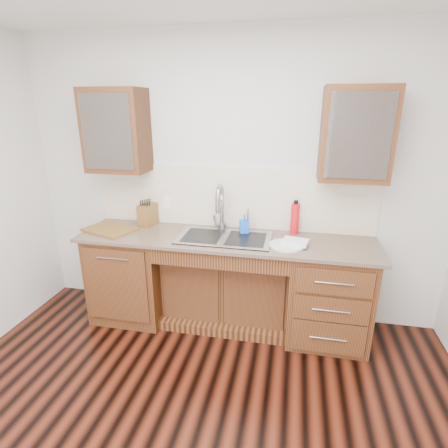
% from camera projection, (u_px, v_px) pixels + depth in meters
% --- Properties ---
extents(wall_back, '(4.00, 0.10, 2.70)m').
position_uv_depth(wall_back, '(232.00, 182.00, 3.37)').
color(wall_back, silver).
rests_on(wall_back, ground).
extents(base_cabinet_left, '(0.70, 0.62, 0.88)m').
position_uv_depth(base_cabinet_left, '(133.00, 274.00, 3.51)').
color(base_cabinet_left, '#593014').
rests_on(base_cabinet_left, ground).
extents(base_cabinet_center, '(1.20, 0.44, 0.70)m').
position_uv_depth(base_cabinet_center, '(227.00, 287.00, 3.44)').
color(base_cabinet_center, '#593014').
rests_on(base_cabinet_center, ground).
extents(base_cabinet_right, '(0.70, 0.62, 0.88)m').
position_uv_depth(base_cabinet_right, '(328.00, 293.00, 3.15)').
color(base_cabinet_right, '#593014').
rests_on(base_cabinet_right, ground).
extents(countertop, '(2.70, 0.65, 0.03)m').
position_uv_depth(countertop, '(225.00, 239.00, 3.17)').
color(countertop, '#84705B').
rests_on(countertop, base_cabinet_left).
extents(backsplash, '(2.70, 0.02, 0.59)m').
position_uv_depth(backsplash, '(231.00, 198.00, 3.36)').
color(backsplash, beige).
rests_on(backsplash, wall_back).
extents(sink, '(0.84, 0.46, 0.19)m').
position_uv_depth(sink, '(224.00, 247.00, 3.18)').
color(sink, '#9E9EA5').
rests_on(sink, countertop).
extents(faucet, '(0.04, 0.04, 0.40)m').
position_uv_depth(faucet, '(222.00, 210.00, 3.31)').
color(faucet, '#999993').
rests_on(faucet, countertop).
extents(filter_tap, '(0.02, 0.02, 0.24)m').
position_uv_depth(filter_tap, '(248.00, 219.00, 3.30)').
color(filter_tap, '#999993').
rests_on(filter_tap, countertop).
extents(upper_cabinet_left, '(0.55, 0.34, 0.75)m').
position_uv_depth(upper_cabinet_left, '(116.00, 131.00, 3.21)').
color(upper_cabinet_left, '#593014').
rests_on(upper_cabinet_left, wall_back).
extents(upper_cabinet_right, '(0.55, 0.34, 0.75)m').
position_uv_depth(upper_cabinet_right, '(356.00, 135.00, 2.81)').
color(upper_cabinet_right, '#593014').
rests_on(upper_cabinet_right, wall_back).
extents(outlet_left, '(0.08, 0.01, 0.12)m').
position_uv_depth(outlet_left, '(167.00, 203.00, 3.50)').
color(outlet_left, white).
rests_on(outlet_left, backsplash).
extents(outlet_right, '(0.08, 0.01, 0.12)m').
position_uv_depth(outlet_right, '(299.00, 210.00, 3.25)').
color(outlet_right, white).
rests_on(outlet_right, backsplash).
extents(soap_bottle, '(0.10, 0.10, 0.18)m').
position_uv_depth(soap_bottle, '(244.00, 224.00, 3.25)').
color(soap_bottle, blue).
rests_on(soap_bottle, countertop).
extents(water_bottle, '(0.10, 0.10, 0.29)m').
position_uv_depth(water_bottle, '(295.00, 219.00, 3.22)').
color(water_bottle, red).
rests_on(water_bottle, countertop).
extents(plate, '(0.34, 0.34, 0.02)m').
position_uv_depth(plate, '(286.00, 245.00, 2.97)').
color(plate, silver).
rests_on(plate, countertop).
extents(dish_towel, '(0.24, 0.19, 0.03)m').
position_uv_depth(dish_towel, '(295.00, 242.00, 2.98)').
color(dish_towel, white).
rests_on(dish_towel, plate).
extents(knife_block, '(0.16, 0.21, 0.22)m').
position_uv_depth(knife_block, '(148.00, 215.00, 3.46)').
color(knife_block, olive).
rests_on(knife_block, countertop).
extents(cutting_board, '(0.54, 0.45, 0.02)m').
position_uv_depth(cutting_board, '(109.00, 229.00, 3.35)').
color(cutting_board, olive).
rests_on(cutting_board, countertop).
extents(cup_left_a, '(0.15, 0.15, 0.10)m').
position_uv_depth(cup_left_a, '(101.00, 136.00, 3.26)').
color(cup_left_a, white).
rests_on(cup_left_a, upper_cabinet_left).
extents(cup_left_b, '(0.10, 0.10, 0.09)m').
position_uv_depth(cup_left_b, '(132.00, 137.00, 3.20)').
color(cup_left_b, white).
rests_on(cup_left_b, upper_cabinet_left).
extents(cup_right_a, '(0.18, 0.18, 0.11)m').
position_uv_depth(cup_right_a, '(338.00, 140.00, 2.85)').
color(cup_right_a, white).
rests_on(cup_right_a, upper_cabinet_right).
extents(cup_right_b, '(0.10, 0.10, 0.09)m').
position_uv_depth(cup_right_b, '(362.00, 142.00, 2.82)').
color(cup_right_b, silver).
rests_on(cup_right_b, upper_cabinet_right).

